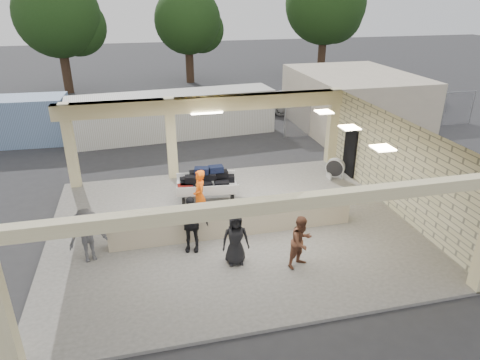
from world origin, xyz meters
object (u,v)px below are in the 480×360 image
object	(u,v)px
passenger_a	(301,242)
car_white_a	(312,101)
passenger_b	(191,224)
passenger_d	(235,239)
car_dark	(251,102)
container_white	(174,115)
baggage_counter	(234,220)
passenger_c	(87,235)
car_white_b	(347,100)
luggage_cart	(206,182)
drum_fan	(335,168)
baggage_handler	(200,196)

from	to	relation	value
passenger_a	car_white_a	xyz separation A→B (m)	(7.06, 16.45, -0.11)
passenger_b	passenger_d	bearing A→B (deg)	-24.86
passenger_a	car_dark	distance (m)	17.77
passenger_d	container_white	xyz separation A→B (m)	(-0.52, 12.93, 0.30)
baggage_counter	passenger_b	distance (m)	1.68
car_dark	car_white_a	bearing A→B (deg)	-84.98
passenger_c	car_white_b	xyz separation A→B (m)	(15.51, 14.64, -0.21)
baggage_counter	container_white	size ratio (longest dim) A/B	0.74
car_white_a	car_white_b	xyz separation A→B (m)	(2.48, -0.10, -0.05)
passenger_d	passenger_a	bearing A→B (deg)	-14.95
baggage_counter	car_white_a	distance (m)	16.60
passenger_b	passenger_c	world-z (taller)	passenger_b
passenger_b	container_white	world-z (taller)	container_white
luggage_cart	passenger_a	distance (m)	5.29
passenger_c	car_white_a	xyz separation A→B (m)	(13.03, 14.73, -0.16)
passenger_b	passenger_c	xyz separation A→B (m)	(-3.01, 0.15, -0.06)
luggage_cart	drum_fan	distance (m)	5.74
car_white_a	passenger_a	bearing A→B (deg)	176.63
baggage_handler	passenger_c	bearing A→B (deg)	-68.78
car_white_b	container_white	xyz separation A→B (m)	(-11.87, -2.85, 0.47)
car_dark	container_white	xyz separation A→B (m)	(-5.47, -3.98, 0.52)
passenger_b	container_white	size ratio (longest dim) A/B	0.16
drum_fan	car_dark	bearing A→B (deg)	131.84
drum_fan	car_dark	xyz separation A→B (m)	(-0.59, 11.80, 0.11)
passenger_b	baggage_counter	bearing A→B (deg)	39.24
car_white_b	car_dark	distance (m)	6.50
passenger_b	car_white_a	distance (m)	17.94
car_white_b	container_white	size ratio (longest dim) A/B	0.42
luggage_cart	container_white	distance (m)	8.61
passenger_c	baggage_counter	bearing A→B (deg)	-11.88
container_white	passenger_a	bearing A→B (deg)	-85.32
car_white_b	container_white	world-z (taller)	container_white
drum_fan	passenger_b	size ratio (longest dim) A/B	0.49
container_white	passenger_b	bearing A→B (deg)	-98.16
baggage_handler	passenger_d	size ratio (longest dim) A/B	1.14
baggage_counter	passenger_a	size ratio (longest dim) A/B	5.14
drum_fan	passenger_c	size ratio (longest dim) A/B	0.52
container_white	baggage_handler	bearing A→B (deg)	-95.60
luggage_cart	container_white	bearing A→B (deg)	98.68
container_white	car_white_a	bearing A→B (deg)	12.33
car_dark	container_white	bearing A→B (deg)	145.89
baggage_handler	baggage_counter	bearing A→B (deg)	34.70
passenger_c	car_dark	world-z (taller)	passenger_c
passenger_d	car_white_a	bearing A→B (deg)	63.43
baggage_counter	baggage_handler	size ratio (longest dim) A/B	4.42
passenger_d	passenger_c	bearing A→B (deg)	167.22
passenger_c	car_dark	xyz separation A→B (m)	(9.11, 15.77, -0.26)
drum_fan	passenger_c	world-z (taller)	passenger_c
car_white_b	car_dark	world-z (taller)	car_white_b
passenger_d	baggage_handler	bearing A→B (deg)	104.82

